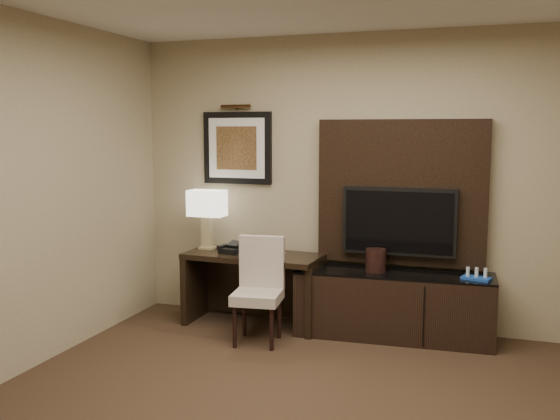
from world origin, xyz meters
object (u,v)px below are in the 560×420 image
at_px(credenza, 393,305).
at_px(desk_phone, 231,248).
at_px(table_lamp, 207,220).
at_px(desk_chair, 257,296).
at_px(ice_bucket, 376,260).
at_px(tv, 399,221).
at_px(desk, 253,289).
at_px(minibar_tray, 476,274).

distance_m(credenza, desk_phone, 1.58).
bearing_deg(table_lamp, desk_chair, -37.76).
relative_size(table_lamp, ice_bucket, 2.84).
xyz_separation_m(tv, desk_phone, (-1.53, -0.23, -0.29)).
distance_m(credenza, table_lamp, 1.93).
bearing_deg(desk_phone, desk, 21.66).
distance_m(tv, minibar_tray, 0.80).
distance_m(credenza, desk_chair, 1.21).
distance_m(desk, desk_chair, 0.52).
distance_m(desk_chair, desk_phone, 0.68).
bearing_deg(minibar_tray, desk_phone, -178.77).
distance_m(desk_phone, minibar_tray, 2.20).
distance_m(ice_bucket, minibar_tray, 0.85).
relative_size(desk_chair, minibar_tray, 3.62).
bearing_deg(ice_bucket, minibar_tray, -1.86).
height_order(desk, ice_bucket, ice_bucket).
relative_size(desk, ice_bucket, 6.34).
distance_m(desk_phone, ice_bucket, 1.35).
relative_size(desk, credenza, 0.74).
height_order(desk, table_lamp, table_lamp).
relative_size(table_lamp, desk_phone, 3.11).
height_order(table_lamp, minibar_tray, table_lamp).
distance_m(table_lamp, minibar_tray, 2.52).
xyz_separation_m(tv, minibar_tray, (0.67, -0.18, -0.39)).
xyz_separation_m(desk_chair, desk_phone, (-0.43, 0.43, 0.31)).
relative_size(desk, table_lamp, 2.23).
bearing_deg(desk, desk_chair, -61.84).
bearing_deg(credenza, desk, 179.22).
height_order(desk, desk_chair, desk_chair).
bearing_deg(minibar_tray, ice_bucket, 178.14).
xyz_separation_m(desk, minibar_tray, (1.99, 0.01, 0.29)).
bearing_deg(minibar_tray, desk_chair, -164.99).
bearing_deg(table_lamp, minibar_tray, -1.99).
bearing_deg(tv, desk_phone, -171.49).
height_order(tv, minibar_tray, tv).
bearing_deg(desk_chair, table_lamp, 135.37).
distance_m(desk, credenza, 1.31).
bearing_deg(table_lamp, desk, -10.68).
xyz_separation_m(credenza, ice_bucket, (-0.16, -0.01, 0.39)).
distance_m(tv, desk_phone, 1.57).
xyz_separation_m(ice_bucket, minibar_tray, (0.85, -0.03, -0.06)).
bearing_deg(credenza, desk_phone, -179.64).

